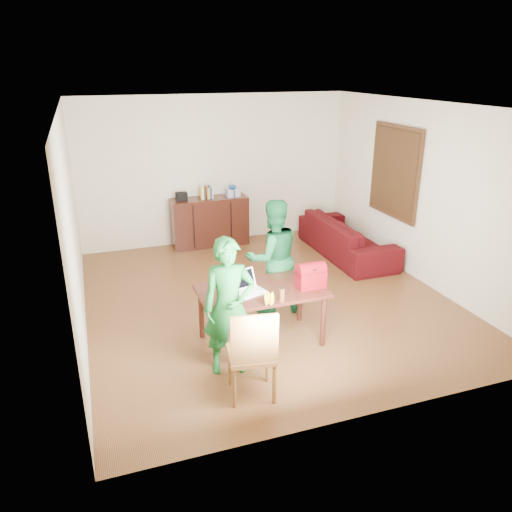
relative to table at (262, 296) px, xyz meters
name	(u,v)px	position (x,y,z in m)	size (l,w,h in m)	color
room	(265,209)	(0.49, 1.24, 0.70)	(5.20, 5.70, 2.90)	#4A2512
table	(262,296)	(0.00, 0.00, 0.00)	(1.49, 0.85, 0.69)	black
chair	(252,370)	(-0.45, -0.97, -0.32)	(0.53, 0.51, 1.01)	brown
person_near	(229,307)	(-0.53, -0.45, 0.16)	(0.56, 0.37, 1.54)	#13551F
person_far	(273,257)	(0.41, 0.71, 0.18)	(0.77, 0.60, 1.58)	#115028
laptop	(250,289)	(-0.16, -0.05, 0.13)	(0.39, 0.33, 0.24)	white
bananas	(269,302)	(-0.06, -0.41, 0.11)	(0.16, 0.10, 0.06)	gold
bottle	(282,294)	(0.11, -0.37, 0.17)	(0.06, 0.06, 0.17)	#573414
red_bag	(311,278)	(0.57, -0.13, 0.21)	(0.33, 0.19, 0.25)	maroon
sofa	(347,237)	(2.43, 2.31, -0.29)	(2.23, 0.87, 0.65)	#3F0817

